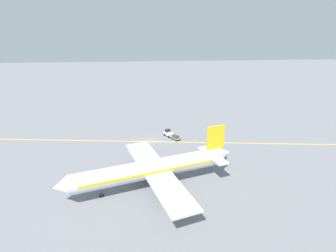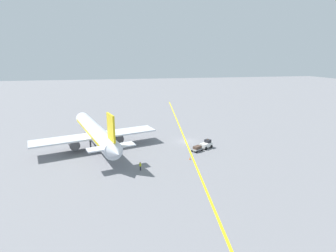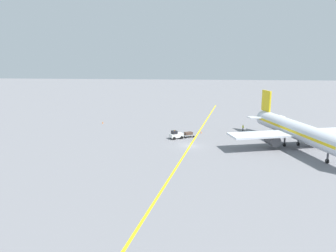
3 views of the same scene
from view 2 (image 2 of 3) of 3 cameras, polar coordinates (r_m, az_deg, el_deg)
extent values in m
plane|color=slate|center=(66.29, 3.88, -3.34)|extent=(400.00, 400.00, 0.00)
cube|color=yellow|center=(66.29, 3.88, -3.34)|extent=(17.28, 118.86, 0.01)
cylinder|color=silver|center=(63.25, -15.63, -1.17)|extent=(11.88, 29.80, 3.60)
cone|color=silver|center=(78.72, -18.27, 1.71)|extent=(3.96, 3.26, 3.42)
cone|color=silver|center=(47.89, -11.22, -5.64)|extent=(3.78, 3.74, 3.06)
cube|color=yellow|center=(63.21, -15.64, -1.04)|extent=(11.08, 26.94, 0.50)
cube|color=silver|center=(62.51, -15.38, -2.02)|extent=(28.33, 12.85, 0.36)
cylinder|color=#4C4C51|center=(62.06, -19.80, -3.71)|extent=(3.01, 3.69, 2.20)
cylinder|color=#4C4C51|center=(64.05, -10.95, -2.52)|extent=(3.01, 3.69, 2.20)
cube|color=yellow|center=(48.99, -12.31, -0.32)|extent=(1.47, 3.94, 5.00)
cube|color=silver|center=(50.58, -12.23, -4.46)|extent=(9.31, 4.83, 0.24)
cylinder|color=#4C4C51|center=(72.97, -17.18, -1.14)|extent=(0.36, 0.36, 2.00)
cylinder|color=black|center=(73.24, -17.13, -1.89)|extent=(0.49, 0.85, 0.80)
cylinder|color=#4C4C51|center=(61.76, -16.51, -3.94)|extent=(0.36, 0.36, 2.00)
cylinder|color=black|center=(62.08, -16.44, -4.82)|extent=(0.49, 0.85, 0.80)
cylinder|color=#4C4C51|center=(62.41, -13.64, -3.55)|extent=(0.36, 0.36, 2.00)
cylinder|color=black|center=(62.72, -13.58, -4.42)|extent=(0.49, 0.85, 0.80)
cube|color=white|center=(61.74, 8.32, -4.07)|extent=(3.34, 2.84, 0.90)
cube|color=black|center=(61.91, 8.66, -3.25)|extent=(1.60, 1.66, 0.70)
sphere|color=orange|center=(61.78, 8.68, -2.87)|extent=(0.16, 0.16, 0.16)
cylinder|color=black|center=(63.05, 8.32, -4.10)|extent=(0.73, 0.58, 0.70)
cylinder|color=black|center=(62.19, 9.40, -4.41)|extent=(0.73, 0.58, 0.70)
cylinder|color=black|center=(61.61, 7.19, -4.51)|extent=(0.73, 0.58, 0.70)
cylinder|color=black|center=(60.73, 8.28, -4.84)|extent=(0.73, 0.58, 0.70)
cube|color=gray|center=(59.48, 6.37, -5.00)|extent=(2.95, 2.55, 0.20)
cube|color=#4C382D|center=(59.35, 6.38, -4.64)|extent=(2.14, 1.90, 0.60)
cylinder|color=black|center=(60.72, 6.55, -4.91)|extent=(0.45, 0.35, 0.44)
cylinder|color=black|center=(59.97, 7.47, -5.20)|extent=(0.45, 0.35, 0.44)
cylinder|color=black|center=(59.23, 5.24, -5.39)|extent=(0.45, 0.35, 0.44)
cylinder|color=black|center=(58.46, 6.16, -5.69)|extent=(0.45, 0.35, 0.44)
cylinder|color=#23232D|center=(49.97, -6.08, -9.09)|extent=(0.16, 0.16, 0.85)
cylinder|color=#23232D|center=(49.80, -5.99, -9.17)|extent=(0.16, 0.16, 0.85)
cube|color=#CCD819|center=(49.60, -6.06, -8.36)|extent=(0.31, 0.41, 0.60)
cylinder|color=#CCD819|center=(49.81, -6.17, -8.26)|extent=(0.10, 0.10, 0.55)
cylinder|color=#CCD819|center=(49.40, -5.95, -8.46)|extent=(0.10, 0.10, 0.55)
sphere|color=#9E7051|center=(49.44, -6.08, -7.91)|extent=(0.22, 0.22, 0.22)
cone|color=orange|center=(54.78, 4.80, -7.03)|extent=(0.32, 0.32, 0.55)
camera|label=1|loc=(79.40, -52.16, 15.13)|focal=28.00mm
camera|label=3|loc=(128.99, -4.89, 13.89)|focal=35.00mm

